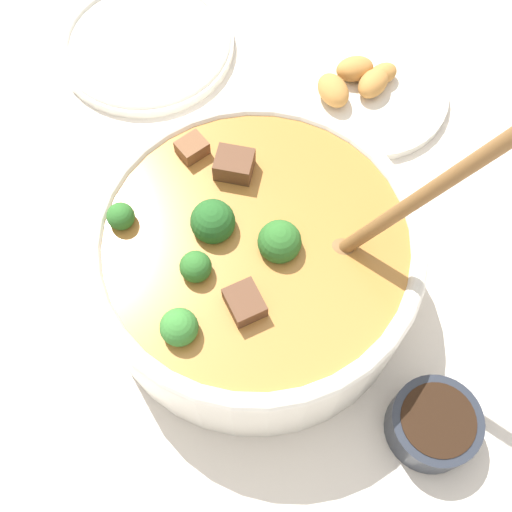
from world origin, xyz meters
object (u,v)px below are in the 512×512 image
at_px(condiment_bowl, 434,424).
at_px(food_plate, 366,90).
at_px(stew_bowl, 256,260).
at_px(empty_plate, 146,44).

distance_m(condiment_bowl, food_plate, 0.39).
relative_size(stew_bowl, empty_plate, 1.48).
height_order(stew_bowl, condiment_bowl, stew_bowl).
bearing_deg(stew_bowl, condiment_bowl, 156.61).
bearing_deg(empty_plate, condiment_bowl, 140.92).
bearing_deg(condiment_bowl, empty_plate, -39.08).
relative_size(stew_bowl, food_plate, 1.74).
distance_m(empty_plate, food_plate, 0.27).
height_order(stew_bowl, food_plate, stew_bowl).
distance_m(condiment_bowl, empty_plate, 0.54).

